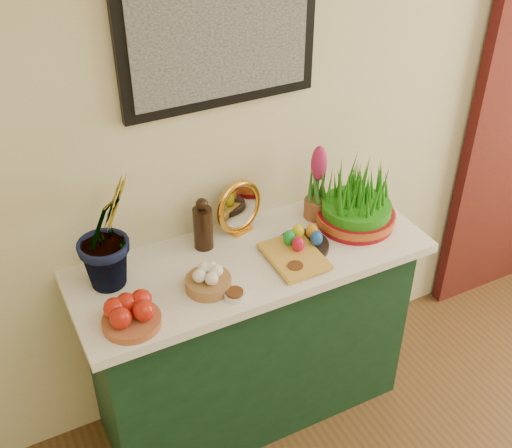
{
  "coord_description": "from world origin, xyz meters",
  "views": [
    {
      "loc": [
        -1.33,
        0.25,
        2.42
      ],
      "look_at": [
        -0.46,
        1.95,
        1.07
      ],
      "focal_mm": 45.0,
      "sensor_mm": 36.0,
      "label": 1
    }
  ],
  "objects_px": {
    "hyacinth_green": "(104,216)",
    "book": "(272,263)",
    "wheatgrass_sabzeh": "(357,200)",
    "sideboard": "(251,341)",
    "mirror": "(239,208)"
  },
  "relations": [
    {
      "from": "hyacinth_green",
      "to": "mirror",
      "type": "xyz_separation_m",
      "value": [
        0.55,
        0.08,
        -0.18
      ]
    },
    {
      "from": "book",
      "to": "wheatgrass_sabzeh",
      "type": "distance_m",
      "value": 0.47
    },
    {
      "from": "hyacinth_green",
      "to": "book",
      "type": "xyz_separation_m",
      "value": [
        0.55,
        -0.2,
        -0.27
      ]
    },
    {
      "from": "sideboard",
      "to": "wheatgrass_sabzeh",
      "type": "distance_m",
      "value": 0.76
    },
    {
      "from": "hyacinth_green",
      "to": "sideboard",
      "type": "bearing_deg",
      "value": -38.69
    },
    {
      "from": "hyacinth_green",
      "to": "book",
      "type": "relative_size",
      "value": 2.2
    },
    {
      "from": "hyacinth_green",
      "to": "wheatgrass_sabzeh",
      "type": "xyz_separation_m",
      "value": [
        1.0,
        -0.1,
        -0.17
      ]
    },
    {
      "from": "sideboard",
      "to": "book",
      "type": "distance_m",
      "value": 0.49
    },
    {
      "from": "hyacinth_green",
      "to": "wheatgrass_sabzeh",
      "type": "relative_size",
      "value": 1.74
    },
    {
      "from": "wheatgrass_sabzeh",
      "to": "hyacinth_green",
      "type": "bearing_deg",
      "value": 174.34
    },
    {
      "from": "hyacinth_green",
      "to": "book",
      "type": "bearing_deg",
      "value": -47.64
    },
    {
      "from": "sideboard",
      "to": "hyacinth_green",
      "type": "relative_size",
      "value": 2.28
    },
    {
      "from": "sideboard",
      "to": "hyacinth_green",
      "type": "xyz_separation_m",
      "value": [
        -0.51,
        0.1,
        0.75
      ]
    },
    {
      "from": "book",
      "to": "sideboard",
      "type": "bearing_deg",
      "value": 112.56
    },
    {
      "from": "mirror",
      "to": "wheatgrass_sabzeh",
      "type": "distance_m",
      "value": 0.48
    }
  ]
}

